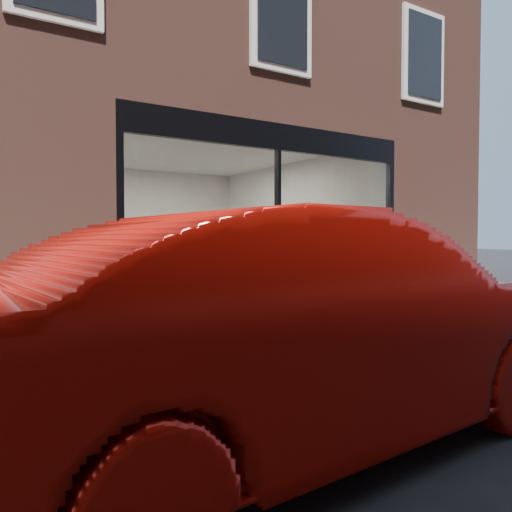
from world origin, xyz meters
TOP-DOWN VIEW (x-y plane):
  - ground at (0.00, 0.00)m, footprint 120.00×120.00m
  - sidewalk_near at (0.00, 1.00)m, footprint 40.00×2.00m
  - kerb_near at (0.00, -0.05)m, footprint 40.00×0.10m
  - host_building_pier_right at (3.75, 8.00)m, footprint 2.50×12.00m
  - host_building_backfill at (0.00, 11.00)m, footprint 5.00×6.00m
  - cafe_floor at (0.00, 5.00)m, footprint 6.00×6.00m
  - cafe_ceiling at (0.00, 5.00)m, footprint 6.00×6.00m
  - cafe_wall_back at (0.00, 7.99)m, footprint 5.00×0.00m
  - cafe_wall_left at (-2.49, 5.00)m, footprint 0.00×6.00m
  - cafe_wall_right at (2.49, 5.00)m, footprint 0.00×6.00m
  - storefront_kick at (0.00, 2.05)m, footprint 5.00×0.10m
  - storefront_header at (0.00, 2.05)m, footprint 5.00×0.10m
  - storefront_mullion at (0.00, 2.05)m, footprint 0.06×0.10m
  - storefront_glass at (0.00, 2.02)m, footprint 4.80×0.00m
  - banquette at (0.00, 2.45)m, footprint 4.00×0.55m
  - person at (0.67, 2.76)m, footprint 0.72×0.54m
  - cafe_table_left at (-0.77, 3.56)m, footprint 0.82×0.82m
  - cafe_table_right at (0.76, 3.55)m, footprint 0.78×0.78m
  - cafe_chair_right at (0.73, 4.48)m, footprint 0.43×0.43m
  - wall_poster at (-2.45, 3.77)m, footprint 0.02×0.64m
  - parked_car at (-2.25, -1.46)m, footprint 5.04×2.08m

SIDE VIEW (x-z plane):
  - ground at x=0.00m, z-range 0.00..0.00m
  - sidewalk_near at x=0.00m, z-range 0.00..0.01m
  - cafe_floor at x=0.00m, z-range 0.02..0.02m
  - kerb_near at x=0.00m, z-range 0.00..0.12m
  - storefront_kick at x=0.00m, z-range 0.00..0.30m
  - banquette at x=0.00m, z-range 0.00..0.45m
  - cafe_chair_right at x=0.73m, z-range 0.22..0.26m
  - cafe_table_left at x=-0.77m, z-range 0.72..0.76m
  - cafe_table_right at x=0.76m, z-range 0.72..0.76m
  - parked_car at x=-2.25m, z-range 0.00..1.62m
  - person at x=0.67m, z-range 0.00..1.77m
  - wall_poster at x=-2.45m, z-range 1.07..1.93m
  - storefront_mullion at x=0.00m, z-range 0.30..2.80m
  - storefront_glass at x=0.00m, z-range -0.85..3.95m
  - cafe_wall_back at x=0.00m, z-range -0.90..4.10m
  - cafe_wall_left at x=-2.49m, z-range -1.40..4.60m
  - cafe_wall_right at x=2.49m, z-range -1.40..4.60m
  - host_building_pier_right at x=3.75m, z-range 0.00..3.20m
  - host_building_backfill at x=0.00m, z-range 0.00..3.20m
  - storefront_header at x=0.00m, z-range 2.80..3.20m
  - cafe_ceiling at x=0.00m, z-range 3.19..3.19m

